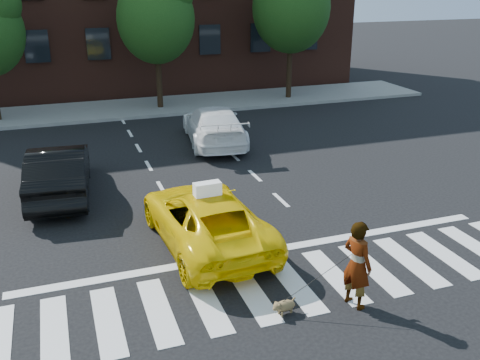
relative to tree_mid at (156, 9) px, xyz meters
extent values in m
plane|color=black|center=(-0.53, -17.00, -4.85)|extent=(120.00, 120.00, 0.00)
cube|color=silver|center=(-0.53, -17.00, -4.85)|extent=(13.00, 2.40, 0.01)
cube|color=silver|center=(-0.53, -15.40, -4.85)|extent=(12.00, 0.30, 0.01)
cube|color=slate|center=(-0.53, 0.50, -4.78)|extent=(30.00, 4.00, 0.15)
cylinder|color=black|center=(-0.03, 0.00, -3.08)|extent=(0.28, 0.28, 3.55)
ellipsoid|color=#163C10|center=(-0.03, 0.00, -0.45)|extent=(3.69, 3.69, 4.25)
cylinder|color=black|center=(6.97, 0.00, -2.93)|extent=(0.28, 0.28, 3.85)
ellipsoid|color=#163C10|center=(6.97, 0.00, -0.08)|extent=(4.00, 4.00, 4.60)
imported|color=yellow|center=(-1.81, -14.50, -4.16)|extent=(2.59, 5.12, 1.39)
imported|color=black|center=(-5.13, -10.00, -4.07)|extent=(2.06, 4.89, 1.57)
imported|color=white|center=(0.87, -6.33, -4.10)|extent=(2.75, 5.38, 1.50)
imported|color=#999999|center=(0.30, -18.10, -3.91)|extent=(0.64, 0.79, 1.88)
ellipsoid|color=olive|center=(-1.16, -17.91, -4.67)|extent=(0.45, 0.32, 0.23)
sphere|color=olive|center=(-1.35, -17.97, -4.61)|extent=(0.21, 0.21, 0.17)
sphere|color=olive|center=(-1.42, -17.99, -4.64)|extent=(0.10, 0.10, 0.08)
cylinder|color=olive|center=(-0.96, -17.86, -4.61)|extent=(0.13, 0.07, 0.10)
sphere|color=olive|center=(-1.37, -17.91, -4.56)|extent=(0.07, 0.07, 0.06)
sphere|color=olive|center=(-1.34, -18.02, -4.56)|extent=(0.07, 0.07, 0.06)
cylinder|color=olive|center=(-1.26, -17.99, -4.80)|extent=(0.05, 0.05, 0.11)
cylinder|color=olive|center=(-1.29, -17.90, -4.80)|extent=(0.05, 0.05, 0.11)
cylinder|color=olive|center=(-1.03, -17.93, -4.80)|extent=(0.05, 0.05, 0.11)
cylinder|color=olive|center=(-1.06, -17.83, -4.80)|extent=(0.05, 0.05, 0.11)
cube|color=white|center=(-1.81, -14.70, -3.30)|extent=(0.66, 0.32, 0.32)
camera|label=1|loc=(-5.00, -26.12, 1.48)|focal=40.00mm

